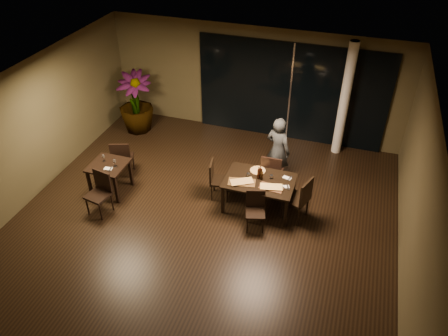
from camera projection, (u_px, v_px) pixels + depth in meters
ground at (204, 220)px, 9.44m from camera, size 8.00×8.00×0.00m
wall_back at (255, 81)px, 11.69m from camera, size 8.00×0.10×3.00m
wall_left at (29, 131)px, 9.59m from camera, size 0.10×8.00×3.00m
wall_right at (421, 205)px, 7.54m from camera, size 0.10×8.00×3.00m
ceiling at (199, 93)px, 7.68m from camera, size 8.00×8.00×0.04m
window_panel at (290, 93)px, 11.46m from camera, size 5.00×0.06×2.70m
column at (345, 100)px, 10.78m from camera, size 0.24×0.24×3.00m
main_table at (259, 183)px, 9.41m from camera, size 1.50×1.00×0.75m
side_table at (109, 169)px, 9.91m from camera, size 0.80×0.80×0.75m
chair_main_far at (272, 171)px, 9.94m from camera, size 0.48×0.48×1.01m
chair_main_near at (255, 208)px, 9.04m from camera, size 0.49×0.49×0.86m
chair_main_left at (217, 178)px, 9.82m from camera, size 0.51×0.51×0.93m
chair_main_right at (300, 197)px, 9.15m from camera, size 0.62×0.62×1.05m
chair_side_far at (122, 157)px, 10.42m from camera, size 0.59×0.59×1.00m
chair_side_near at (100, 190)px, 9.40m from camera, size 0.53×0.53×0.98m
diner at (278, 150)px, 10.13m from camera, size 0.67×0.56×1.70m
potted_plant at (136, 103)px, 12.07m from camera, size 1.20×1.20×1.72m
pizza_board_left at (242, 182)px, 9.29m from camera, size 0.62×0.39×0.01m
pizza_board_right at (271, 188)px, 9.14m from camera, size 0.52×0.30×0.01m
oblong_pizza_left at (242, 182)px, 9.28m from camera, size 0.51×0.41×0.02m
oblong_pizza_right at (271, 187)px, 9.13m from camera, size 0.48×0.30×0.02m
round_pizza at (258, 171)px, 9.64m from camera, size 0.33×0.33×0.01m
bottle_a at (259, 173)px, 9.33m from camera, size 0.07×0.07×0.30m
bottle_b at (262, 174)px, 9.31m from camera, size 0.06×0.06×0.27m
bottle_c at (260, 172)px, 9.36m from camera, size 0.07×0.07×0.30m
tumbler_left at (248, 175)px, 9.44m from camera, size 0.07×0.07×0.09m
tumbler_right at (271, 177)px, 9.40m from camera, size 0.07×0.07×0.08m
napkin_near at (285, 187)px, 9.16m from camera, size 0.20×0.16×0.01m
napkin_far at (287, 178)px, 9.42m from camera, size 0.20×0.15×0.01m
wine_glass_a at (104, 158)px, 9.90m from camera, size 0.07×0.07×0.17m
wine_glass_b at (115, 163)px, 9.74m from camera, size 0.08×0.08×0.17m
side_napkin at (108, 169)px, 9.69m from camera, size 0.19×0.13×0.01m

